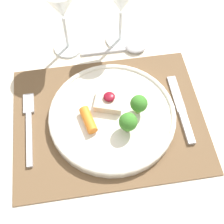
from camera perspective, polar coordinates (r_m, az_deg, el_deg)
The scene contains 9 objects.
ground_plane at distance 1.41m, azimuth -0.30°, elevation -16.75°, with size 8.00×8.00×0.00m, color brown.
dining_table at distance 0.78m, azimuth -0.52°, elevation -4.48°, with size 1.32×1.14×0.76m.
placemat at distance 0.70m, azimuth -0.57°, elevation -1.27°, with size 0.42×0.33×0.00m, color brown.
dinner_plate at distance 0.69m, azimuth 0.12°, elevation -0.30°, with size 0.28×0.28×0.07m.
fork at distance 0.71m, azimuth -14.94°, elevation -1.91°, with size 0.02×0.18×0.01m.
knife at distance 0.72m, azimuth 12.72°, elevation -0.16°, with size 0.02×0.18×0.01m.
spoon at distance 0.82m, azimuth 3.24°, elevation 11.65°, with size 0.17×0.04×0.02m.
wine_glass_near at distance 0.76m, azimuth 1.66°, elevation 19.52°, with size 0.08×0.08×0.17m.
wine_glass_far at distance 0.74m, azimuth -9.24°, elevation 18.36°, with size 0.08×0.08×0.18m.
Camera 1 is at (-0.05, -0.34, 1.37)m, focal length 50.00 mm.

